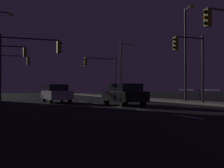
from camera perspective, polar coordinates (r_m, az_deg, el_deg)
The scene contains 13 objects.
ground_plane at distance 21.47m, azimuth 0.38°, elevation -4.11°, with size 112.00×112.00×0.00m, color black.
sidewalk_right at distance 25.57m, azimuth 17.11°, elevation -3.37°, with size 2.42×77.00×0.14m, color #9E937F.
lane_markings_center at distance 24.74m, azimuth -2.72°, elevation -3.64°, with size 0.14×50.00×0.01m.
lane_edge_line at distance 28.84m, azimuth 8.55°, elevation -3.22°, with size 0.14×53.00×0.01m.
car at distance 22.42m, azimuth 2.31°, elevation -1.86°, with size 1.85×4.41×1.57m.
car_oncoming at distance 27.03m, azimuth -10.28°, elevation -1.65°, with size 1.91×4.44×1.57m.
traffic_light_far_right at distance 24.03m, azimuth -15.13°, elevation 5.15°, with size 4.61×0.34×5.21m.
traffic_light_mid_right at distance 24.26m, azimuth 14.28°, elevation 5.18°, with size 2.88×0.35×5.20m.
traffic_light_far_left at distance 32.44m, azimuth -18.28°, elevation 4.01°, with size 2.87×0.36×5.67m.
traffic_light_far_center at distance 39.34m, azimuth -1.98°, elevation 2.96°, with size 4.53×0.80×5.12m.
traffic_light_near_left at distance 37.47m, azimuth -17.89°, elevation 2.99°, with size 3.61×0.34×5.23m.
street_lamp_mid_block at distance 41.19m, azimuth 2.10°, elevation 3.80°, with size 2.44×0.81×7.18m.
street_lamp_median at distance 27.34m, azimuth 13.62°, elevation 6.96°, with size 0.77×1.80×8.04m.
Camera 1 is at (-8.16, -2.32, 1.27)m, focal length 49.46 mm.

